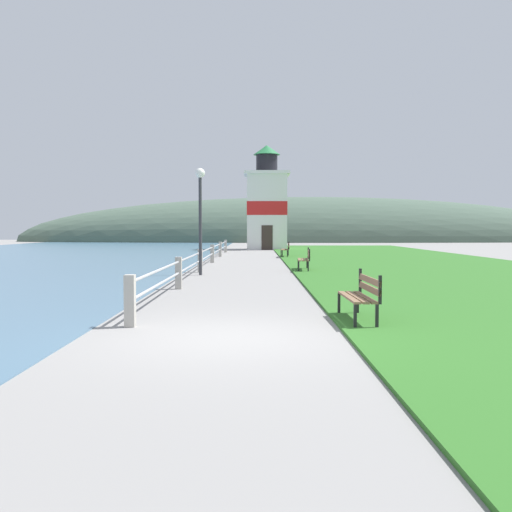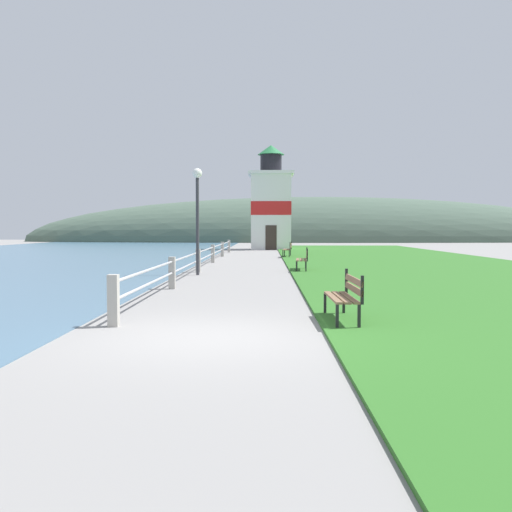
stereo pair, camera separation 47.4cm
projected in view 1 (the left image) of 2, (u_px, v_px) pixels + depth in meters
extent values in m
plane|color=gray|center=(229.00, 338.00, 9.02)|extent=(160.00, 160.00, 0.00)
cube|color=#2D6623|center=(407.00, 263.00, 28.06)|extent=(12.00, 57.22, 0.06)
cube|color=#A8A399|center=(131.00, 301.00, 10.00)|extent=(0.18, 0.18, 0.92)
cube|color=#A8A399|center=(179.00, 273.00, 16.28)|extent=(0.18, 0.18, 0.92)
cube|color=#A8A399|center=(201.00, 261.00, 22.56)|extent=(0.18, 0.18, 0.92)
cube|color=#A8A399|center=(213.00, 254.00, 28.84)|extent=(0.18, 0.18, 0.92)
cube|color=#A8A399|center=(221.00, 249.00, 35.11)|extent=(0.18, 0.18, 0.92)
cube|color=#A8A399|center=(226.00, 246.00, 41.39)|extent=(0.18, 0.18, 0.92)
cylinder|color=#B2B2B7|center=(208.00, 250.00, 25.68)|extent=(0.06, 31.43, 0.06)
cylinder|color=#B2B2B7|center=(208.00, 257.00, 25.70)|extent=(0.06, 31.43, 0.06)
cube|color=brown|center=(349.00, 297.00, 10.45)|extent=(0.15, 1.71, 0.04)
cube|color=brown|center=(357.00, 297.00, 10.45)|extent=(0.15, 1.71, 0.04)
cube|color=brown|center=(365.00, 297.00, 10.45)|extent=(0.15, 1.71, 0.04)
cube|color=brown|center=(370.00, 280.00, 10.44)|extent=(0.09, 1.71, 0.11)
cube|color=brown|center=(370.00, 289.00, 10.45)|extent=(0.09, 1.71, 0.11)
cube|color=black|center=(356.00, 318.00, 9.63)|extent=(0.05, 0.05, 0.45)
cube|color=black|center=(340.00, 304.00, 11.29)|extent=(0.05, 0.05, 0.45)
cube|color=black|center=(378.00, 317.00, 9.64)|extent=(0.05, 0.05, 0.45)
cube|color=black|center=(358.00, 304.00, 11.30)|extent=(0.05, 0.05, 0.45)
cube|color=black|center=(381.00, 290.00, 9.62)|extent=(0.05, 0.05, 0.49)
cube|color=black|center=(361.00, 281.00, 11.27)|extent=(0.05, 0.05, 0.49)
cube|color=brown|center=(300.00, 260.00, 23.17)|extent=(0.23, 1.88, 0.04)
cube|color=brown|center=(304.00, 260.00, 23.16)|extent=(0.23, 1.88, 0.04)
cube|color=brown|center=(307.00, 260.00, 23.15)|extent=(0.23, 1.88, 0.04)
cube|color=brown|center=(310.00, 252.00, 23.13)|extent=(0.17, 1.88, 0.11)
cube|color=brown|center=(310.00, 256.00, 23.14)|extent=(0.17, 1.88, 0.11)
cube|color=black|center=(299.00, 267.00, 22.27)|extent=(0.05, 0.05, 0.45)
cube|color=black|center=(299.00, 264.00, 24.09)|extent=(0.05, 0.05, 0.45)
cube|color=black|center=(309.00, 267.00, 22.25)|extent=(0.05, 0.05, 0.45)
cube|color=black|center=(308.00, 264.00, 24.07)|extent=(0.05, 0.05, 0.45)
cube|color=black|center=(310.00, 255.00, 22.22)|extent=(0.05, 0.05, 0.49)
cube|color=black|center=(309.00, 253.00, 24.04)|extent=(0.05, 0.05, 0.49)
cube|color=brown|center=(283.00, 250.00, 34.34)|extent=(0.27, 1.76, 0.04)
cube|color=brown|center=(286.00, 250.00, 34.33)|extent=(0.27, 1.76, 0.04)
cube|color=brown|center=(288.00, 250.00, 34.31)|extent=(0.27, 1.76, 0.04)
cube|color=brown|center=(289.00, 244.00, 34.29)|extent=(0.21, 1.75, 0.11)
cube|color=brown|center=(289.00, 247.00, 34.30)|extent=(0.21, 1.75, 0.11)
cube|color=black|center=(282.00, 254.00, 33.51)|extent=(0.05, 0.05, 0.45)
cube|color=black|center=(283.00, 253.00, 35.20)|extent=(0.05, 0.05, 0.45)
cube|color=black|center=(288.00, 254.00, 33.47)|extent=(0.05, 0.05, 0.45)
cube|color=black|center=(289.00, 253.00, 35.17)|extent=(0.05, 0.05, 0.45)
cube|color=black|center=(289.00, 246.00, 33.45)|extent=(0.05, 0.05, 0.49)
cube|color=black|center=(290.00, 245.00, 35.14)|extent=(0.05, 0.05, 0.49)
cube|color=white|center=(267.00, 212.00, 47.58)|extent=(3.25, 3.25, 6.17)
cube|color=red|center=(267.00, 209.00, 47.56)|extent=(3.29, 3.29, 1.11)
cube|color=white|center=(268.00, 174.00, 47.42)|extent=(3.73, 3.73, 0.25)
cylinder|color=black|center=(268.00, 164.00, 47.38)|extent=(1.79, 1.79, 1.45)
cone|color=#23703D|center=(268.00, 150.00, 47.33)|extent=(2.23, 2.23, 0.80)
cube|color=#332823|center=(268.00, 238.00, 46.04)|extent=(0.90, 0.06, 2.00)
cylinder|color=#333338|center=(201.00, 227.00, 21.12)|extent=(0.12, 0.12, 3.60)
sphere|color=white|center=(201.00, 173.00, 21.02)|extent=(0.36, 0.36, 0.36)
ellipsoid|color=#475B4C|center=(313.00, 241.00, 77.08)|extent=(80.00, 16.00, 12.00)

